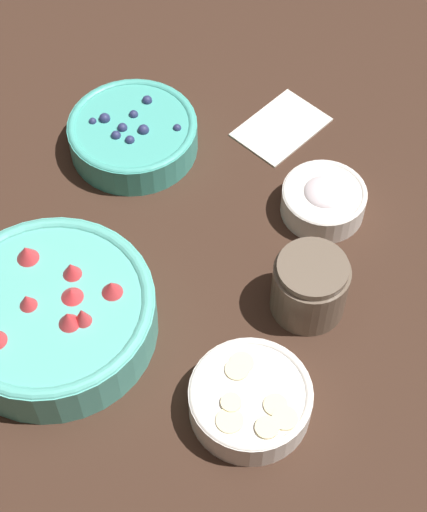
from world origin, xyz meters
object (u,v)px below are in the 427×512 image
(bowl_strawberries, at_px, (51,313))
(jar_chocolate, at_px, (311,285))
(bowl_bananas, at_px, (250,399))
(bowl_blueberries, at_px, (133,133))
(bowl_cream, at_px, (324,199))

(bowl_strawberries, bearing_deg, jar_chocolate, -58.57)
(bowl_bananas, bearing_deg, bowl_blueberries, 45.02)
(bowl_strawberries, relative_size, bowl_bananas, 1.79)
(bowl_cream, height_order, jar_chocolate, jar_chocolate)
(bowl_blueberries, xyz_separation_m, jar_chocolate, (-0.14, -0.32, 0.01))
(bowl_strawberries, bearing_deg, bowl_bananas, -90.16)
(jar_chocolate, bearing_deg, bowl_bananas, 176.42)
(bowl_blueberries, bearing_deg, bowl_bananas, -134.98)
(jar_chocolate, bearing_deg, bowl_blueberries, 65.86)
(bowl_blueberries, xyz_separation_m, bowl_cream, (0.00, -0.29, -0.00))
(bowl_strawberries, distance_m, bowl_bananas, 0.26)
(bowl_blueberries, height_order, bowl_bananas, bowl_blueberries)
(bowl_cream, bearing_deg, bowl_bananas, -175.61)
(bowl_blueberries, distance_m, bowl_cream, 0.29)
(bowl_cream, xyz_separation_m, jar_chocolate, (-0.15, -0.03, 0.01))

